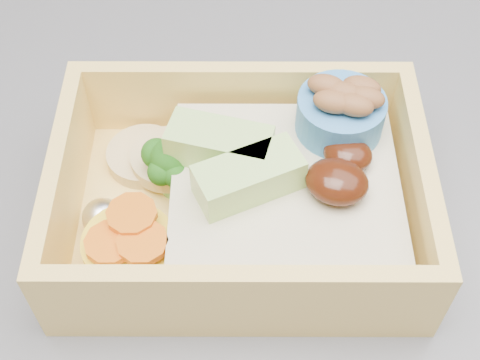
% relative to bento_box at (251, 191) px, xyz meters
% --- Properties ---
extents(bento_box, '(0.24, 0.20, 0.08)m').
position_rel_bento_box_xyz_m(bento_box, '(0.00, 0.00, 0.00)').
color(bento_box, '#F9CE66').
rests_on(bento_box, island).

